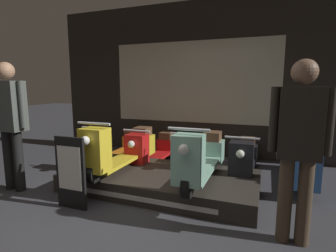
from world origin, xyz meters
The scene contains 13 objects.
ground_plane centered at (0.00, 0.00, 0.00)m, with size 30.00×30.00×0.00m, color #38383D.
shop_wall_back centered at (0.00, 3.22, 1.60)m, with size 6.40×0.09×3.20m.
display_platform centered at (0.12, 1.10, 0.12)m, with size 2.72×1.30×0.25m.
scooter_display_left centered at (-0.49, 1.07, 0.55)m, with size 0.47×1.75×0.79m.
scooter_display_right centered at (0.73, 1.07, 0.55)m, with size 0.47×1.75×0.79m.
scooter_backrow_0 centered at (-1.24, 2.06, 0.30)m, with size 0.47×1.75×0.79m.
scooter_backrow_1 centered at (-0.42, 2.06, 0.30)m, with size 0.47×1.75×0.79m.
scooter_backrow_2 centered at (0.39, 2.06, 0.30)m, with size 0.47×1.75×0.79m.
scooter_backrow_3 centered at (1.21, 2.06, 0.30)m, with size 0.47×1.75×0.79m.
scooter_backrow_4 centered at (2.02, 2.06, 0.30)m, with size 0.47×1.75×0.79m.
person_left_browsing centered at (-1.83, 0.34, 1.07)m, with size 0.59×0.24×1.80m.
person_right_browsing centered at (1.79, 0.34, 0.99)m, with size 0.53×0.22×1.72m.
price_sign_board centered at (-0.66, 0.16, 0.45)m, with size 0.41×0.04×0.89m.
Camera 1 is at (1.50, -2.25, 1.49)m, focal length 28.00 mm.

